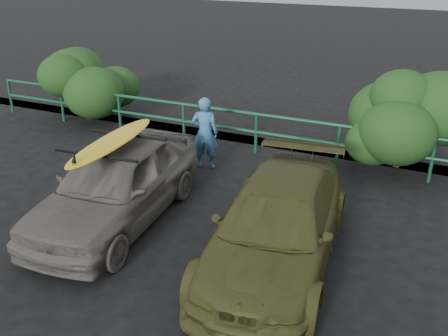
% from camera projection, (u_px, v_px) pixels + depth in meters
% --- Properties ---
extents(ground, '(80.00, 80.00, 0.00)m').
position_uv_depth(ground, '(95.00, 244.00, 8.52)').
color(ground, black).
extents(guardrail, '(14.00, 0.08, 1.04)m').
position_uv_depth(guardrail, '(219.00, 128.00, 12.47)').
color(guardrail, '#164E30').
rests_on(guardrail, ground).
extents(shrub_left, '(3.20, 2.40, 1.98)m').
position_uv_depth(shrub_left, '(75.00, 85.00, 14.44)').
color(shrub_left, '#21481A').
rests_on(shrub_left, ground).
extents(shrub_right, '(3.20, 2.40, 2.23)m').
position_uv_depth(shrub_right, '(438.00, 126.00, 10.74)').
color(shrub_right, '#21481A').
rests_on(shrub_right, ground).
extents(sedan, '(2.09, 4.44, 1.47)m').
position_uv_depth(sedan, '(116.00, 184.00, 9.00)').
color(sedan, '#5F5A55').
rests_on(sedan, ground).
extents(olive_vehicle, '(2.31, 4.69, 1.31)m').
position_uv_depth(olive_vehicle, '(277.00, 226.00, 7.79)').
color(olive_vehicle, '#43431E').
rests_on(olive_vehicle, ground).
extents(man, '(0.70, 0.56, 1.66)m').
position_uv_depth(man, '(205.00, 133.00, 11.19)').
color(man, teal).
rests_on(man, ground).
extents(roof_rack, '(1.66, 1.23, 0.05)m').
position_uv_depth(roof_rack, '(112.00, 145.00, 8.69)').
color(roof_rack, black).
rests_on(roof_rack, sedan).
extents(surfboard, '(0.76, 2.66, 0.08)m').
position_uv_depth(surfboard, '(112.00, 141.00, 8.67)').
color(surfboard, gold).
rests_on(surfboard, roof_rack).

